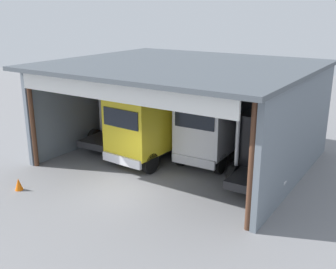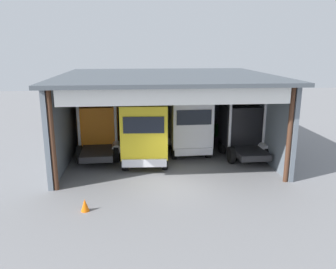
{
  "view_description": "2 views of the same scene",
  "coord_description": "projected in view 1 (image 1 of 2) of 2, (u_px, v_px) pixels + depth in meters",
  "views": [
    {
      "loc": [
        10.54,
        -12.46,
        7.75
      ],
      "look_at": [
        0.0,
        3.72,
        1.75
      ],
      "focal_mm": 43.0,
      "sensor_mm": 36.0,
      "label": 1
    },
    {
      "loc": [
        -1.76,
        -15.78,
        6.82
      ],
      "look_at": [
        0.0,
        3.72,
        1.75
      ],
      "focal_mm": 36.29,
      "sensor_mm": 36.0,
      "label": 2
    }
  ],
  "objects": [
    {
      "name": "traffic_cone",
      "position": [
        19.0,
        184.0,
        18.01
      ],
      "size": [
        0.36,
        0.36,
        0.56
      ],
      "primitive_type": "cone",
      "color": "orange",
      "rests_on": "ground"
    },
    {
      "name": "truck_white_yard_outside",
      "position": [
        207.0,
        128.0,
        20.44
      ],
      "size": [
        2.71,
        4.39,
        3.75
      ],
      "rotation": [
        0.0,
        0.0,
        3.17
      ],
      "color": "white",
      "rests_on": "ground"
    },
    {
      "name": "truck_black_left_bay",
      "position": [
        267.0,
        148.0,
        18.48
      ],
      "size": [
        2.64,
        4.27,
        3.68
      ],
      "rotation": [
        0.0,
        0.0,
        0.03
      ],
      "color": "black",
      "rests_on": "ground"
    },
    {
      "name": "truck_yellow_right_bay",
      "position": [
        142.0,
        127.0,
        20.62
      ],
      "size": [
        2.79,
        5.24,
        3.76
      ],
      "rotation": [
        0.0,
        0.0,
        3.09
      ],
      "color": "yellow",
      "rests_on": "ground"
    },
    {
      "name": "oil_drum",
      "position": [
        291.0,
        143.0,
        23.02
      ],
      "size": [
        0.58,
        0.58,
        0.92
      ],
      "primitive_type": "cylinder",
      "color": "#197233",
      "rests_on": "ground"
    },
    {
      "name": "workshop_shed",
      "position": [
        192.0,
        91.0,
        21.58
      ],
      "size": [
        12.76,
        11.52,
        5.2
      ],
      "color": "slate",
      "rests_on": "ground"
    },
    {
      "name": "tool_cart",
      "position": [
        216.0,
        133.0,
        24.77
      ],
      "size": [
        0.9,
        0.6,
        1.0
      ],
      "primitive_type": "cube",
      "color": "#1E59A5",
      "rests_on": "ground"
    },
    {
      "name": "ground_plane",
      "position": [
        122.0,
        193.0,
        17.77
      ],
      "size": [
        80.0,
        80.0,
        0.0
      ],
      "primitive_type": "plane",
      "color": "slate",
      "rests_on": "ground"
    },
    {
      "name": "truck_orange_center_right_bay",
      "position": [
        125.0,
        116.0,
        23.98
      ],
      "size": [
        2.79,
        4.93,
        3.73
      ],
      "rotation": [
        0.0,
        0.0,
        0.05
      ],
      "color": "orange",
      "rests_on": "ground"
    }
  ]
}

